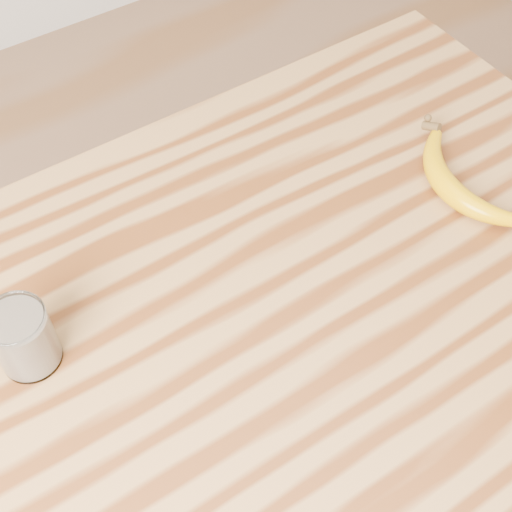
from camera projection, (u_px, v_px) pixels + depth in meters
room at (269, 2)px, 0.52m from camera, size 4.04×4.04×2.70m
table at (263, 375)px, 0.98m from camera, size 1.20×0.80×0.90m
smoothie_glass at (23, 338)px, 0.82m from camera, size 0.07×0.07×0.09m
banana at (447, 188)px, 1.00m from camera, size 0.14×0.29×0.03m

